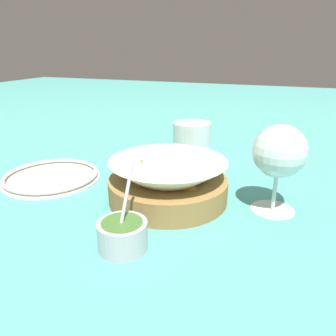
% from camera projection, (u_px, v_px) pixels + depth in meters
% --- Properties ---
extents(ground_plane, '(4.00, 4.00, 0.00)m').
position_uv_depth(ground_plane, '(178.00, 203.00, 0.60)').
color(ground_plane, teal).
extents(food_basket, '(0.22, 0.22, 0.08)m').
position_uv_depth(food_basket, '(168.00, 183.00, 0.60)').
color(food_basket, olive).
rests_on(food_basket, ground_plane).
extents(sauce_cup, '(0.08, 0.07, 0.12)m').
position_uv_depth(sauce_cup, '(123.00, 234.00, 0.46)').
color(sauce_cup, '#B7B7BC').
rests_on(sauce_cup, ground_plane).
extents(wine_glass, '(0.09, 0.09, 0.15)m').
position_uv_depth(wine_glass, '(279.00, 154.00, 0.54)').
color(wine_glass, silver).
rests_on(wine_glass, ground_plane).
extents(beer_mug, '(0.13, 0.10, 0.09)m').
position_uv_depth(beer_mug, '(192.00, 141.00, 0.83)').
color(beer_mug, silver).
rests_on(beer_mug, ground_plane).
extents(side_plate, '(0.20, 0.20, 0.01)m').
position_uv_depth(side_plate, '(51.00, 176.00, 0.70)').
color(side_plate, silver).
rests_on(side_plate, ground_plane).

